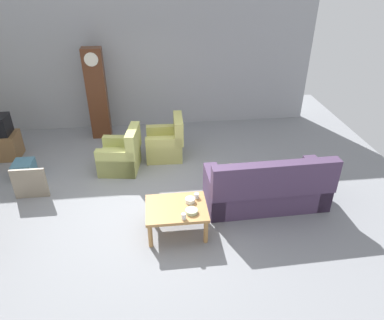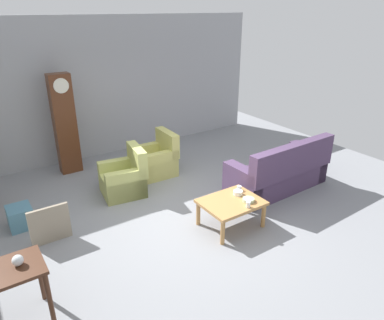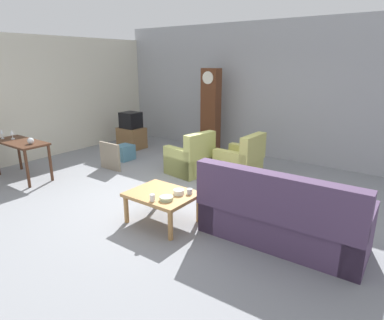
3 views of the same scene
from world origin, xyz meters
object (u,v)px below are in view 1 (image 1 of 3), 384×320
at_px(storage_box_blue, 25,170).
at_px(bowl_shallow_green, 191,211).
at_px(armchair_olive_near, 122,156).
at_px(coffee_table_wood, 176,210).
at_px(framed_picture_leaning, 30,183).
at_px(grandfather_clock, 97,94).
at_px(armchair_olive_far, 166,144).
at_px(tv_stand_cabinet, 3,146).
at_px(cup_white_porcelain, 184,216).
at_px(bowl_white_stacked, 190,200).
at_px(couch_floral, 267,189).
at_px(cup_blue_rimmed, 197,196).

relative_size(storage_box_blue, bowl_shallow_green, 2.12).
relative_size(armchair_olive_near, coffee_table_wood, 0.96).
height_order(armchair_olive_near, framed_picture_leaning, armchair_olive_near).
distance_m(grandfather_clock, storage_box_blue, 2.37).
height_order(armchair_olive_near, armchair_olive_far, same).
height_order(tv_stand_cabinet, storage_box_blue, tv_stand_cabinet).
xyz_separation_m(armchair_olive_far, cup_white_porcelain, (0.13, -2.75, 0.21)).
xyz_separation_m(armchair_olive_far, bowl_white_stacked, (0.26, -2.35, 0.19)).
bearing_deg(armchair_olive_near, cup_white_porcelain, -65.21).
xyz_separation_m(coffee_table_wood, bowl_white_stacked, (0.23, 0.11, 0.10)).
xyz_separation_m(couch_floral, bowl_white_stacked, (-1.39, -0.37, 0.15)).
relative_size(couch_floral, grandfather_clock, 1.00).
height_order(coffee_table_wood, storage_box_blue, coffee_table_wood).
relative_size(armchair_olive_near, framed_picture_leaning, 1.53).
height_order(couch_floral, grandfather_clock, grandfather_clock).
relative_size(framed_picture_leaning, cup_white_porcelain, 6.13).
distance_m(coffee_table_wood, bowl_shallow_green, 0.29).
bearing_deg(armchair_olive_near, cup_blue_rimmed, -53.73).
distance_m(armchair_olive_near, framed_picture_leaning, 1.79).
bearing_deg(couch_floral, cup_white_porcelain, -153.13).
relative_size(framed_picture_leaning, cup_blue_rimmed, 7.53).
height_order(coffee_table_wood, cup_blue_rimmed, cup_blue_rimmed).
distance_m(armchair_olive_near, bowl_shallow_green, 2.49).
relative_size(armchair_olive_far, cup_blue_rimmed, 11.55).
bearing_deg(armchair_olive_near, framed_picture_leaning, -152.95).
relative_size(coffee_table_wood, framed_picture_leaning, 1.60).
xyz_separation_m(framed_picture_leaning, cup_white_porcelain, (2.66, -1.50, 0.21)).
bearing_deg(couch_floral, framed_picture_leaning, 170.22).
bearing_deg(cup_white_porcelain, cup_blue_rimmed, 63.33).
distance_m(cup_white_porcelain, cup_blue_rimmed, 0.57).
distance_m(armchair_olive_far, cup_blue_rimmed, 2.28).
bearing_deg(storage_box_blue, bowl_shallow_green, -33.52).
distance_m(armchair_olive_far, grandfather_clock, 2.07).
bearing_deg(tv_stand_cabinet, bowl_white_stacked, -35.42).
relative_size(framed_picture_leaning, bowl_shallow_green, 3.09).
height_order(couch_floral, bowl_white_stacked, couch_floral).
bearing_deg(armchair_olive_far, cup_white_porcelain, -87.38).
relative_size(bowl_white_stacked, bowl_shallow_green, 0.80).
bearing_deg(bowl_white_stacked, cup_white_porcelain, -108.99).
bearing_deg(cup_white_porcelain, armchair_olive_near, 114.79).
xyz_separation_m(armchair_olive_far, cup_blue_rimmed, (0.38, -2.24, 0.20)).
height_order(coffee_table_wood, cup_white_porcelain, cup_white_porcelain).
relative_size(armchair_olive_near, armchair_olive_far, 1.00).
bearing_deg(tv_stand_cabinet, bowl_shallow_green, -38.05).
bearing_deg(bowl_white_stacked, tv_stand_cabinet, 144.58).
relative_size(cup_white_porcelain, bowl_shallow_green, 0.50).
xyz_separation_m(couch_floral, armchair_olive_far, (-1.65, 1.98, -0.05)).
distance_m(storage_box_blue, cup_white_porcelain, 3.71).
bearing_deg(grandfather_clock, cup_blue_rimmed, -61.05).
bearing_deg(tv_stand_cabinet, coffee_table_wood, -38.19).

